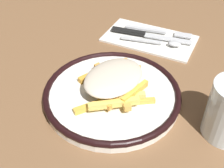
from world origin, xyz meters
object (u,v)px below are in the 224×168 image
plate (112,94)px  knife (144,34)px  fries_heap (113,81)px  fork (158,31)px  napkin (150,38)px  spoon (161,42)px

plate → knife: size_ratio=1.29×
fries_heap → fork: (-0.27, 0.01, -0.03)m
fries_heap → fork: bearing=177.2°
fork → knife: 0.04m
plate → napkin: size_ratio=1.18×
fork → knife: (0.03, -0.03, 0.00)m
fries_heap → spoon: bearing=170.8°
spoon → fork: bearing=-156.8°
fries_heap → fork: 0.27m
plate → spoon: size_ratio=1.78×
napkin → spoon: (0.02, 0.03, 0.01)m
knife → spoon: 0.06m
plate → fries_heap: bearing=158.8°
plate → fork: bearing=177.0°
fork → spoon: size_ratio=1.16×
knife → spoon: spoon is taller
knife → plate: bearing=3.8°
plate → spoon: (-0.22, 0.04, 0.00)m
plate → napkin: bearing=179.4°
plate → spoon: 0.23m
fries_heap → napkin: fries_heap is taller
napkin → fork: fork is taller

